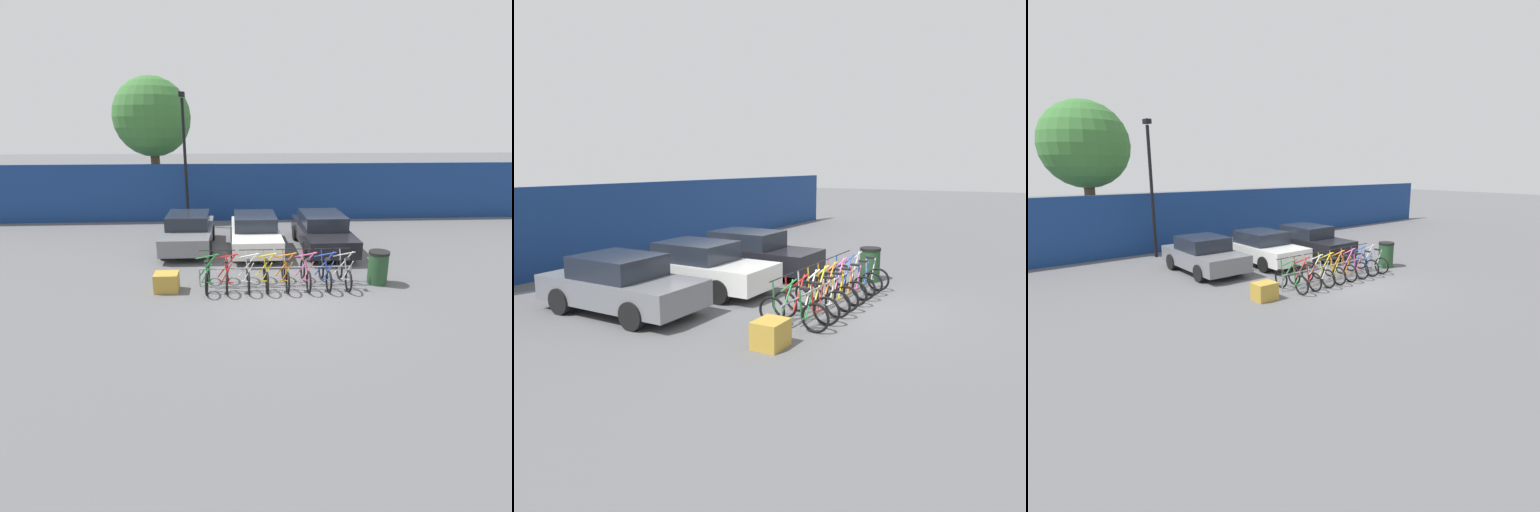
# 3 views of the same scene
# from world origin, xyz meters

# --- Properties ---
(ground_plane) EXTENTS (120.00, 120.00, 0.00)m
(ground_plane) POSITION_xyz_m (0.00, 0.00, 0.00)
(ground_plane) COLOR #59595B
(hoarding_wall) EXTENTS (36.00, 0.16, 2.86)m
(hoarding_wall) POSITION_xyz_m (0.00, 9.50, 1.43)
(hoarding_wall) COLOR navy
(hoarding_wall) RESTS_ON ground
(bike_rack) EXTENTS (4.68, 0.04, 0.57)m
(bike_rack) POSITION_xyz_m (-0.17, 0.68, 0.50)
(bike_rack) COLOR gray
(bike_rack) RESTS_ON ground
(bicycle_green) EXTENTS (0.68, 1.71, 1.05)m
(bicycle_green) POSITION_xyz_m (-2.24, 0.53, 0.38)
(bicycle_green) COLOR black
(bicycle_green) RESTS_ON ground
(bicycle_red) EXTENTS (0.68, 1.71, 1.05)m
(bicycle_red) POSITION_xyz_m (-1.65, 0.53, 0.38)
(bicycle_red) COLOR black
(bicycle_red) RESTS_ON ground
(bicycle_white) EXTENTS (0.68, 1.71, 1.05)m
(bicycle_white) POSITION_xyz_m (-1.02, 0.53, 0.38)
(bicycle_white) COLOR black
(bicycle_white) RESTS_ON ground
(bicycle_yellow) EXTENTS (0.68, 1.71, 1.05)m
(bicycle_yellow) POSITION_xyz_m (-0.49, 0.53, 0.38)
(bicycle_yellow) COLOR black
(bicycle_yellow) RESTS_ON ground
(bicycle_orange) EXTENTS (0.68, 1.71, 1.05)m
(bicycle_orange) POSITION_xyz_m (0.11, 0.53, 0.38)
(bicycle_orange) COLOR black
(bicycle_orange) RESTS_ON ground
(bicycle_pink) EXTENTS (0.68, 1.71, 1.05)m
(bicycle_pink) POSITION_xyz_m (0.72, 0.53, 0.38)
(bicycle_pink) COLOR black
(bicycle_pink) RESTS_ON ground
(bicycle_blue) EXTENTS (0.68, 1.71, 1.05)m
(bicycle_blue) POSITION_xyz_m (1.32, 0.53, 0.38)
(bicycle_blue) COLOR black
(bicycle_blue) RESTS_ON ground
(bicycle_silver) EXTENTS (0.68, 1.71, 1.05)m
(bicycle_silver) POSITION_xyz_m (1.90, 0.53, 0.38)
(bicycle_silver) COLOR black
(bicycle_silver) RESTS_ON ground
(car_grey) EXTENTS (1.91, 4.03, 1.40)m
(car_grey) POSITION_xyz_m (-3.20, 4.66, 0.69)
(car_grey) COLOR slate
(car_grey) RESTS_ON ground
(car_white) EXTENTS (1.91, 4.29, 1.40)m
(car_white) POSITION_xyz_m (-0.60, 4.35, 0.69)
(car_white) COLOR silver
(car_white) RESTS_ON ground
(car_black) EXTENTS (1.91, 4.54, 1.40)m
(car_black) POSITION_xyz_m (2.06, 4.37, 0.69)
(car_black) COLOR black
(car_black) RESTS_ON ground
(lamp_post) EXTENTS (0.24, 0.44, 6.07)m
(lamp_post) POSITION_xyz_m (-3.62, 8.50, 3.39)
(lamp_post) COLOR black
(lamp_post) RESTS_ON ground
(trash_bin) EXTENTS (0.63, 0.63, 1.03)m
(trash_bin) POSITION_xyz_m (2.98, 0.61, 0.52)
(trash_bin) COLOR #234728
(trash_bin) RESTS_ON ground
(cargo_crate) EXTENTS (0.70, 0.56, 0.55)m
(cargo_crate) POSITION_xyz_m (-3.44, 0.39, 0.28)
(cargo_crate) COLOR #B28C33
(cargo_crate) RESTS_ON ground
(tree_behind_hoarding) EXTENTS (3.96, 3.96, 7.05)m
(tree_behind_hoarding) POSITION_xyz_m (-5.50, 11.30, 5.02)
(tree_behind_hoarding) COLOR brown
(tree_behind_hoarding) RESTS_ON ground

